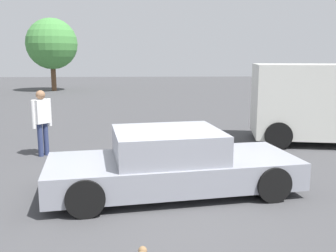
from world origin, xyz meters
TOP-DOWN VIEW (x-y plane):
  - ground_plane at (0.00, 0.00)m, footprint 80.00×80.00m
  - sedan_foreground at (0.05, 0.25)m, footprint 4.89×2.55m
  - pedestrian at (-3.12, 3.04)m, footprint 0.44×0.46m
  - tree_back_center at (-7.43, 21.63)m, footprint 3.64×3.64m

SIDE VIEW (x-z plane):
  - ground_plane at x=0.00m, z-range 0.00..0.00m
  - sedan_foreground at x=0.05m, z-range -0.05..1.15m
  - pedestrian at x=-3.12m, z-range 0.16..1.86m
  - tree_back_center at x=-7.43m, z-range 0.77..5.98m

